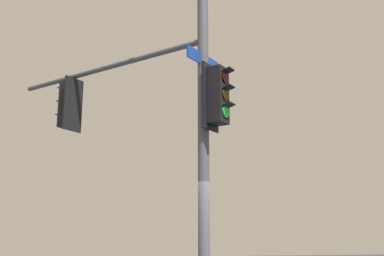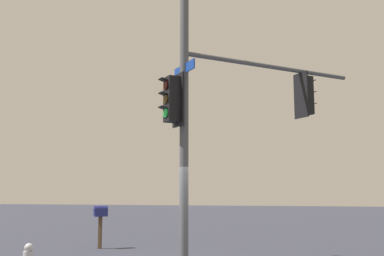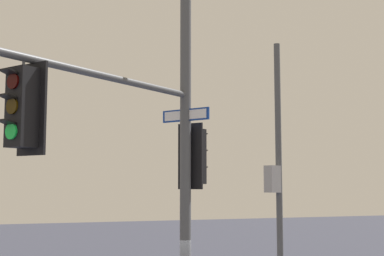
{
  "view_description": "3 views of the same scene",
  "coord_description": "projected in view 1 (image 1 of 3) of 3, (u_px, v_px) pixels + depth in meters",
  "views": [
    {
      "loc": [
        -3.43,
        -8.02,
        1.41
      ],
      "look_at": [
        -0.73,
        -0.46,
        3.36
      ],
      "focal_mm": 44.15,
      "sensor_mm": 36.0,
      "label": 1
    },
    {
      "loc": [
        9.83,
        2.01,
        2.0
      ],
      "look_at": [
        -0.51,
        0.27,
        3.46
      ],
      "focal_mm": 40.26,
      "sensor_mm": 36.0,
      "label": 2
    },
    {
      "loc": [
        -10.14,
        3.35,
        3.58
      ],
      "look_at": [
        -0.68,
        0.1,
        4.62
      ],
      "focal_mm": 49.8,
      "sensor_mm": 36.0,
      "label": 3
    }
  ],
  "objects": [
    {
      "name": "main_signal_pole_assembly",
      "position": [
        163.0,
        78.0,
        9.59
      ],
      "size": [
        3.71,
        6.09,
        8.39
      ],
      "rotation": [
        0.0,
        0.0,
        2.2
      ],
      "color": "#4C4F54",
      "rests_on": "ground"
    }
  ]
}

